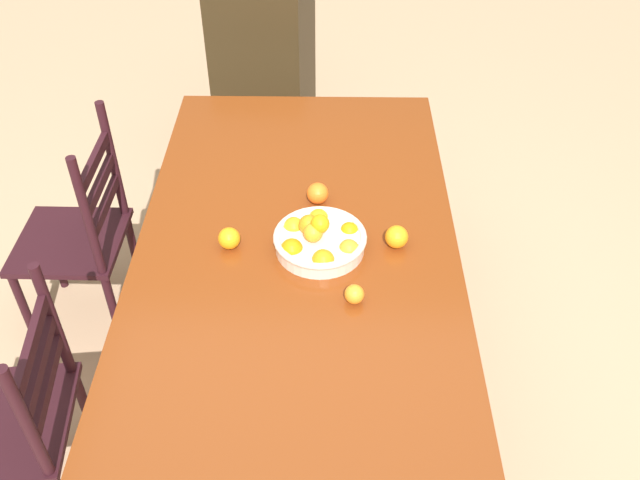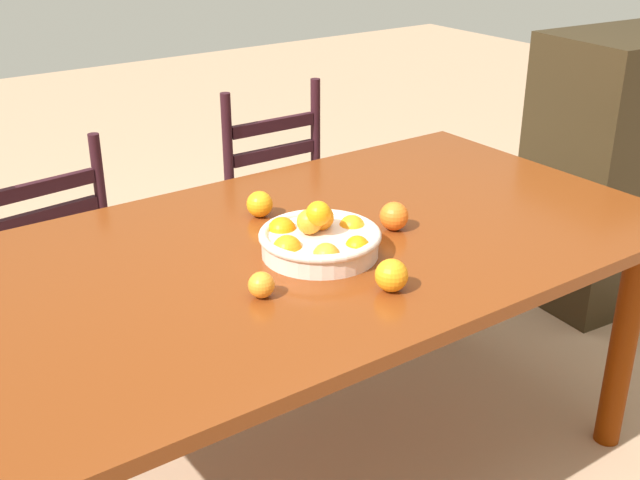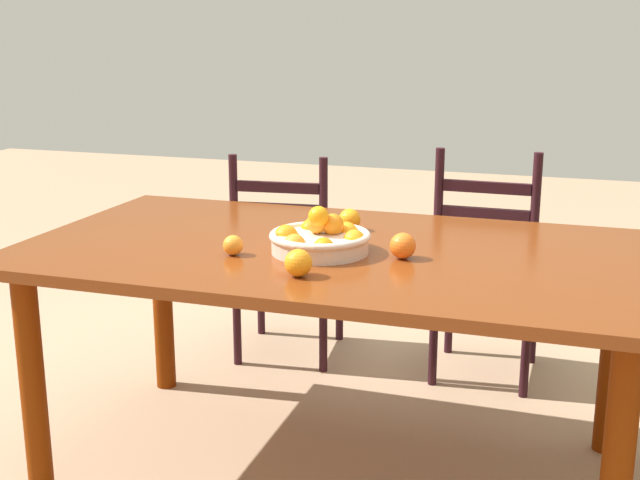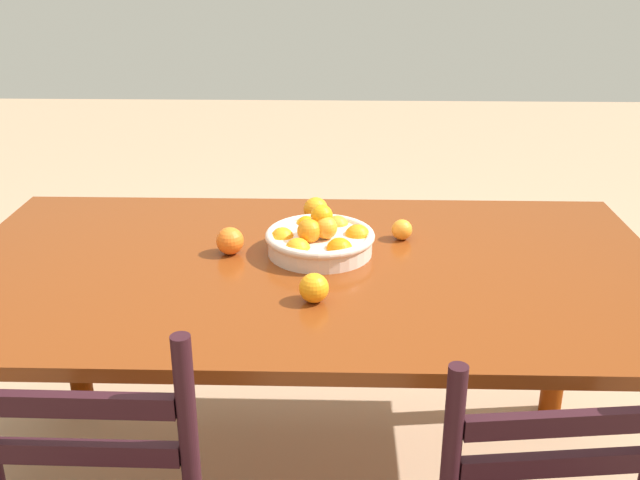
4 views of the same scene
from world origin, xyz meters
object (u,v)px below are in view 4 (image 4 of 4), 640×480
Objects in this scene: orange_loose_0 at (402,230)px; orange_loose_2 at (316,209)px; dining_table at (309,294)px; fruit_bowl at (320,240)px; orange_loose_3 at (230,241)px; orange_loose_1 at (314,288)px.

orange_loose_2 is (0.26, -0.15, 0.01)m from orange_loose_0.
fruit_bowl is (-0.03, -0.08, 0.14)m from dining_table.
dining_table is 25.35× the size of orange_loose_2.
orange_loose_0 is at bearing -166.26° from orange_loose_3.
orange_loose_3 is at bearing -49.47° from orange_loose_1.
dining_table is at bearing 34.77° from orange_loose_0.
fruit_bowl is 0.27m from orange_loose_0.
orange_loose_1 is 0.95× the size of orange_loose_3.
orange_loose_2 is (0.01, -0.56, 0.00)m from orange_loose_1.
orange_loose_0 is at bearing 150.72° from orange_loose_2.
orange_loose_2 is at bearing -85.20° from fruit_bowl.
orange_loose_2 reaches higher than orange_loose_0.
orange_loose_3 is at bearing 48.79° from orange_loose_2.
fruit_bowl is at bearing 25.08° from orange_loose_0.
orange_loose_3 is (0.25, -0.29, 0.00)m from orange_loose_1.
orange_loose_3 is (0.23, -0.07, 0.13)m from dining_table.
orange_loose_2 is at bearing -131.21° from orange_loose_3.
orange_loose_2 reaches higher than orange_loose_1.
orange_loose_3 is (0.24, 0.27, 0.00)m from orange_loose_2.
dining_table is 0.16m from fruit_bowl.
orange_loose_0 is 0.83× the size of orange_loose_1.
orange_loose_2 and orange_loose_3 have the same top height.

